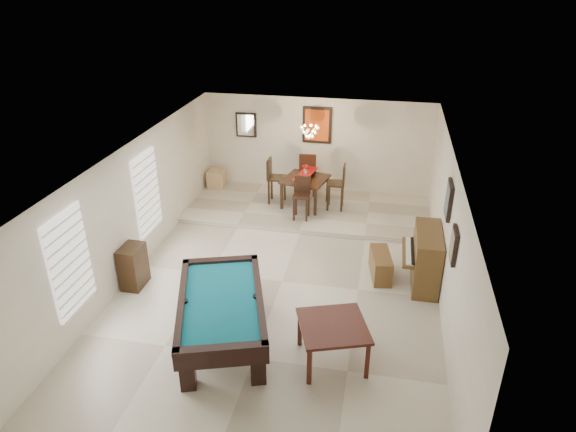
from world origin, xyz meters
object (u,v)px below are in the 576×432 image
(pool_table, at_px, (222,320))
(chandelier, at_px, (310,128))
(corner_bench, at_px, (217,178))
(dining_table, at_px, (305,190))
(dining_chair_west, at_px, (277,181))
(upright_piano, at_px, (419,257))
(flower_vase, at_px, (305,169))
(dining_chair_east, at_px, (336,187))
(square_table, at_px, (332,343))
(piano_bench, at_px, (381,265))
(apothecary_chest, at_px, (133,266))
(dining_chair_south, at_px, (301,199))
(dining_chair_north, at_px, (308,173))

(pool_table, distance_m, chandelier, 5.47)
(corner_bench, bearing_deg, dining_table, -15.72)
(dining_chair_west, bearing_deg, upright_piano, -130.58)
(upright_piano, bearing_deg, flower_vase, 133.50)
(dining_chair_east, bearing_deg, square_table, 4.26)
(chandelier, bearing_deg, pool_table, -96.62)
(square_table, xyz_separation_m, piano_bench, (0.66, 2.63, -0.10))
(flower_vase, bearing_deg, square_table, -76.11)
(dining_table, distance_m, flower_vase, 0.55)
(dining_table, relative_size, flower_vase, 4.19)
(flower_vase, bearing_deg, chandelier, -56.50)
(square_table, distance_m, dining_table, 5.58)
(dining_table, height_order, dining_chair_west, dining_chair_west)
(dining_table, distance_m, dining_chair_west, 0.75)
(piano_bench, distance_m, apothecary_chest, 4.84)
(flower_vase, height_order, dining_chair_east, dining_chair_east)
(piano_bench, bearing_deg, chandelier, 125.71)
(flower_vase, bearing_deg, dining_chair_west, 177.41)
(upright_piano, height_order, piano_bench, upright_piano)
(square_table, bearing_deg, dining_chair_south, 105.65)
(pool_table, bearing_deg, chandelier, 65.25)
(piano_bench, xyz_separation_m, dining_table, (-2.00, 2.79, 0.29))
(dining_chair_south, bearing_deg, dining_table, 91.70)
(pool_table, xyz_separation_m, flower_vase, (0.49, 5.30, 0.68))
(upright_piano, xyz_separation_m, corner_bench, (-5.30, 3.59, -0.20))
(upright_piano, relative_size, dining_chair_south, 1.30)
(flower_vase, relative_size, dining_chair_west, 0.21)
(dining_chair_east, bearing_deg, dining_chair_south, -47.22)
(apothecary_chest, xyz_separation_m, dining_chair_west, (1.93, 4.08, 0.27))
(pool_table, height_order, dining_chair_north, dining_chair_north)
(dining_table, bearing_deg, pool_table, -95.24)
(upright_piano, distance_m, dining_table, 3.95)
(apothecary_chest, distance_m, dining_chair_south, 4.26)
(dining_chair_west, distance_m, chandelier, 1.74)
(flower_vase, bearing_deg, apothecary_chest, -123.41)
(piano_bench, height_order, corner_bench, corner_bench)
(flower_vase, relative_size, corner_bench, 0.47)
(dining_chair_north, relative_size, corner_bench, 2.24)
(dining_chair_south, bearing_deg, dining_chair_east, 43.59)
(upright_piano, distance_m, dining_chair_north, 4.52)
(piano_bench, height_order, flower_vase, flower_vase)
(dining_chair_east, bearing_deg, chandelier, -80.69)
(square_table, relative_size, dining_chair_south, 0.99)
(pool_table, distance_m, corner_bench, 6.38)
(apothecary_chest, xyz_separation_m, dining_chair_south, (2.71, 3.29, 0.21))
(square_table, relative_size, dining_table, 0.98)
(apothecary_chest, bearing_deg, piano_bench, 15.09)
(pool_table, distance_m, square_table, 1.83)
(piano_bench, xyz_separation_m, dining_chair_north, (-2.04, 3.50, 0.46))
(dining_chair_east, relative_size, chandelier, 1.91)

